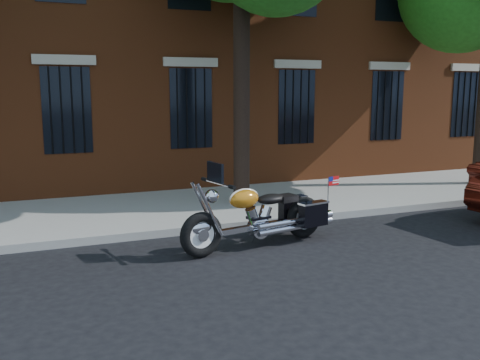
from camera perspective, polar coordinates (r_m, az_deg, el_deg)
name	(u,v)px	position (r m, az deg, el deg)	size (l,w,h in m)	color
ground	(278,247)	(9.33, 4.06, -7.11)	(120.00, 120.00, 0.00)	black
curb	(247,224)	(10.52, 0.76, -4.72)	(40.00, 0.16, 0.15)	gray
sidewalk	(215,205)	(12.23, -2.64, -2.68)	(40.00, 3.60, 0.15)	gray
motorcycle	(263,217)	(9.24, 2.51, -3.94)	(3.05, 1.22, 1.53)	black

